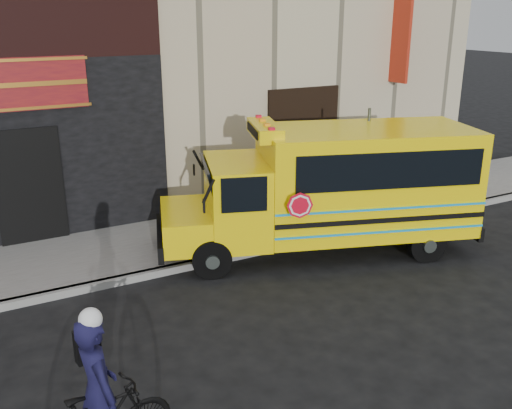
% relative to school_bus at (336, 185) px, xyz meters
% --- Properties ---
extents(ground, '(120.00, 120.00, 0.00)m').
position_rel_school_bus_xyz_m(ground, '(-2.66, -2.03, -1.51)').
color(ground, black).
rests_on(ground, ground).
extents(curb, '(40.00, 0.20, 0.15)m').
position_rel_school_bus_xyz_m(curb, '(-2.66, 0.57, -1.43)').
color(curb, gray).
rests_on(curb, ground).
extents(sidewalk, '(40.00, 3.00, 0.15)m').
position_rel_school_bus_xyz_m(sidewalk, '(-2.66, 2.07, -1.43)').
color(sidewalk, '#64625D').
rests_on(sidewalk, ground).
extents(school_bus, '(7.22, 4.17, 2.92)m').
position_rel_school_bus_xyz_m(school_bus, '(0.00, 0.00, 0.00)').
color(school_bus, black).
rests_on(school_bus, ground).
extents(sign_pole, '(0.07, 0.27, 3.04)m').
position_rel_school_bus_xyz_m(sign_pole, '(1.18, 0.43, 0.17)').
color(sign_pole, '#3B423F').
rests_on(sign_pole, ground).
extents(cyclist, '(0.55, 0.75, 1.89)m').
position_rel_school_bus_xyz_m(cyclist, '(-6.15, -3.96, -0.56)').
color(cyclist, black).
rests_on(cyclist, ground).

